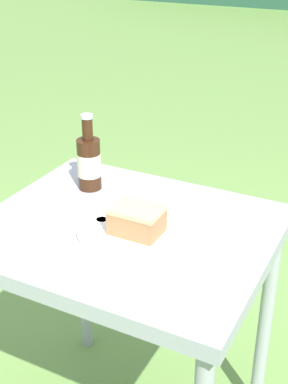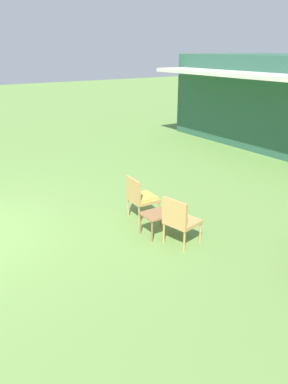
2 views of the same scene
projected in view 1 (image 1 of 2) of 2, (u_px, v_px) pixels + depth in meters
patio_table at (126, 258)px, 1.36m from camera, size 0.72×0.60×0.73m
cake_on_plate at (132, 225)px, 1.28m from camera, size 0.24×0.24×0.08m
cola_bottle_near at (89, 162)px, 1.48m from camera, size 0.07×0.07×0.22m
fork at (102, 226)px, 1.32m from camera, size 0.16×0.05×0.01m
loose_bottle_cap at (102, 221)px, 1.34m from camera, size 0.03×0.03×0.01m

